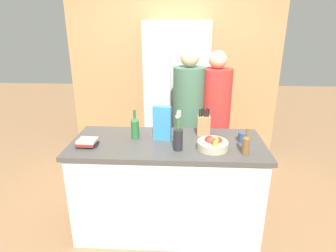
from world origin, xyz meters
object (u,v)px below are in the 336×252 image
at_px(flower_vase, 178,136).
at_px(person_in_blue, 215,116).
at_px(bottle_vinegar, 246,144).
at_px(refrigerator, 176,98).
at_px(knife_block, 204,125).
at_px(person_at_sink, 188,116).
at_px(book_stack, 87,143).
at_px(bottle_oil, 135,127).
at_px(coffee_mug, 243,137).
at_px(cereal_box, 162,123).
at_px(fruit_bowl, 213,144).

xyz_separation_m(flower_vase, person_in_blue, (0.40, 0.89, -0.10)).
bearing_deg(bottle_vinegar, refrigerator, 111.50).
distance_m(flower_vase, bottle_vinegar, 0.56).
height_order(knife_block, person_at_sink, person_at_sink).
relative_size(book_stack, bottle_oil, 0.69).
bearing_deg(person_at_sink, person_in_blue, -5.03).
height_order(coffee_mug, bottle_vinegar, bottle_vinegar).
relative_size(bottle_oil, bottle_vinegar, 1.25).
distance_m(cereal_box, person_in_blue, 0.89).
xyz_separation_m(bottle_oil, bottle_vinegar, (0.96, -0.29, -0.02)).
distance_m(fruit_bowl, bottle_oil, 0.73).
bearing_deg(knife_block, fruit_bowl, -79.75).
height_order(coffee_mug, bottle_oil, bottle_oil).
xyz_separation_m(knife_block, person_at_sink, (-0.14, 0.47, -0.06)).
xyz_separation_m(flower_vase, person_at_sink, (0.10, 0.83, -0.09)).
distance_m(coffee_mug, book_stack, 1.40).
relative_size(person_at_sink, person_in_blue, 1.02).
height_order(flower_vase, person_in_blue, person_in_blue).
xyz_separation_m(knife_block, bottle_vinegar, (0.32, -0.41, -0.01)).
height_order(cereal_box, person_in_blue, person_in_blue).
height_order(fruit_bowl, book_stack, fruit_bowl).
bearing_deg(bottle_oil, book_stack, -152.11).
relative_size(knife_block, book_stack, 1.43).
distance_m(book_stack, bottle_oil, 0.45).
xyz_separation_m(book_stack, bottle_vinegar, (1.36, -0.08, 0.05)).
bearing_deg(book_stack, bottle_vinegar, -3.32).
relative_size(refrigerator, bottle_vinegar, 8.89).
height_order(cereal_box, bottle_vinegar, cereal_box).
distance_m(bottle_oil, bottle_vinegar, 1.01).
bearing_deg(bottle_vinegar, cereal_box, 159.41).
distance_m(cereal_box, person_at_sink, 0.68).
distance_m(refrigerator, flower_vase, 1.50).
bearing_deg(knife_block, cereal_box, -159.51).
bearing_deg(fruit_bowl, flower_vase, -173.54).
height_order(fruit_bowl, bottle_vinegar, bottle_vinegar).
bearing_deg(flower_vase, person_at_sink, 83.23).
height_order(fruit_bowl, person_at_sink, person_at_sink).
xyz_separation_m(coffee_mug, book_stack, (-1.38, -0.18, -0.01)).
bearing_deg(book_stack, bottle_oil, 27.89).
distance_m(flower_vase, book_stack, 0.80).
xyz_separation_m(bottle_vinegar, person_in_blue, (-0.16, 0.94, -0.07)).
distance_m(cereal_box, book_stack, 0.69).
bearing_deg(refrigerator, coffee_mug, -63.59).
relative_size(coffee_mug, bottle_vinegar, 0.54).
bearing_deg(coffee_mug, bottle_vinegar, -96.14).
xyz_separation_m(fruit_bowl, person_at_sink, (-0.20, 0.80, -0.01)).
distance_m(bottle_vinegar, person_in_blue, 0.96).
bearing_deg(refrigerator, flower_vase, -88.05).
bearing_deg(cereal_box, coffee_mug, -0.22).
distance_m(knife_block, bottle_vinegar, 0.52).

